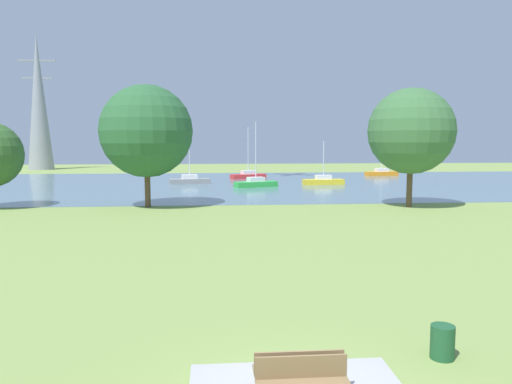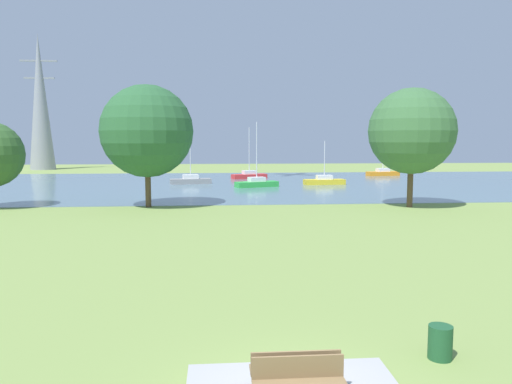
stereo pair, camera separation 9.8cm
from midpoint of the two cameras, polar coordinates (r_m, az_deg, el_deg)
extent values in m
plane|color=#7F994C|center=(31.61, -1.72, -3.41)|extent=(160.00, 160.00, 0.00)
cube|color=gray|center=(10.68, 1.30, -20.91)|extent=(0.24, 0.44, 0.40)
cube|color=gray|center=(10.86, 8.04, -20.50)|extent=(0.24, 0.44, 0.40)
cube|color=brown|center=(10.65, 4.71, -19.66)|extent=(1.80, 0.48, 0.05)
cube|color=brown|center=(10.36, 4.93, -18.94)|extent=(1.80, 0.05, 0.44)
cube|color=brown|center=(10.09, 5.35, -21.21)|extent=(1.80, 0.48, 0.05)
cube|color=brown|center=(10.17, 5.14, -19.43)|extent=(1.80, 0.05, 0.44)
cylinder|color=#1E512D|center=(12.92, 20.69, -15.91)|extent=(0.56, 0.56, 0.80)
cube|color=slate|center=(59.40, -3.12, 0.96)|extent=(140.00, 40.00, 0.02)
cube|color=gray|center=(59.64, -7.50, 1.24)|extent=(5.00, 2.43, 0.60)
cube|color=white|center=(59.60, -7.50, 1.77)|extent=(1.98, 1.44, 0.50)
cylinder|color=silver|center=(59.47, -7.54, 4.10)|extent=(0.10, 0.10, 5.36)
cube|color=orange|center=(75.34, 14.44, 2.07)|extent=(4.98, 2.24, 0.60)
cube|color=white|center=(75.31, 14.45, 2.48)|extent=(1.95, 1.37, 0.50)
cylinder|color=silver|center=(75.21, 14.50, 4.26)|extent=(0.10, 0.10, 5.16)
cube|color=green|center=(55.03, 0.13, 0.90)|extent=(5.03, 3.01, 0.60)
cube|color=white|center=(54.99, 0.13, 1.47)|extent=(2.06, 1.64, 0.50)
cylinder|color=silver|center=(54.84, 0.13, 4.65)|extent=(0.10, 0.10, 6.60)
cube|color=red|center=(67.38, -0.75, 1.82)|extent=(5.02, 3.03, 0.60)
cube|color=white|center=(67.34, -0.75, 2.29)|extent=(2.07, 1.64, 0.50)
cylinder|color=silver|center=(67.22, -0.75, 4.78)|extent=(0.10, 0.10, 6.36)
cube|color=yellow|center=(58.78, 7.92, 1.17)|extent=(4.91, 1.89, 0.60)
cube|color=white|center=(58.74, 7.93, 1.70)|extent=(1.89, 1.25, 0.50)
cylinder|color=silver|center=(58.63, 7.96, 3.65)|extent=(0.10, 0.10, 4.51)
cylinder|color=brown|center=(39.16, -12.27, 0.75)|extent=(0.44, 0.44, 3.38)
sphere|color=#2B5F35|center=(39.02, -12.40, 6.87)|extent=(7.10, 7.10, 7.10)
cylinder|color=brown|center=(40.07, 17.42, 0.86)|extent=(0.44, 0.44, 3.56)
sphere|color=#3B6A3C|center=(39.93, 17.60, 6.71)|extent=(6.60, 6.60, 6.60)
cone|color=gray|center=(97.14, -23.60, 9.48)|extent=(4.40, 4.40, 24.01)
cube|color=gray|center=(97.92, -23.77, 13.69)|extent=(6.40, 0.30, 0.30)
cube|color=gray|center=(97.53, -23.70, 11.94)|extent=(5.20, 0.30, 0.30)
camera|label=1|loc=(0.05, -89.90, 0.01)|focal=34.68mm
camera|label=2|loc=(0.05, 90.10, -0.01)|focal=34.68mm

